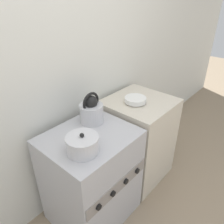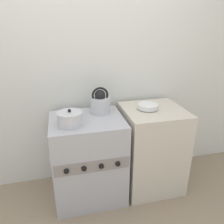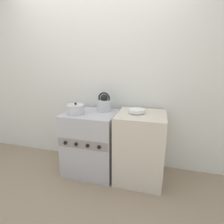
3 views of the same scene
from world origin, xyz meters
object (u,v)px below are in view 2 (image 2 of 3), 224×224
(cooking_pot, at_px, (70,119))
(enamel_bowl, at_px, (148,106))
(stove, at_px, (89,158))
(kettle, at_px, (100,103))

(cooking_pot, bearing_deg, enamel_bowl, 9.24)
(stove, relative_size, enamel_bowl, 4.32)
(stove, distance_m, kettle, 0.55)
(kettle, height_order, cooking_pot, kettle)
(stove, bearing_deg, enamel_bowl, 1.98)
(stove, distance_m, enamel_bowl, 0.77)
(kettle, height_order, enamel_bowl, kettle)
(stove, height_order, kettle, kettle)
(kettle, distance_m, enamel_bowl, 0.46)
(cooking_pot, distance_m, enamel_bowl, 0.76)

